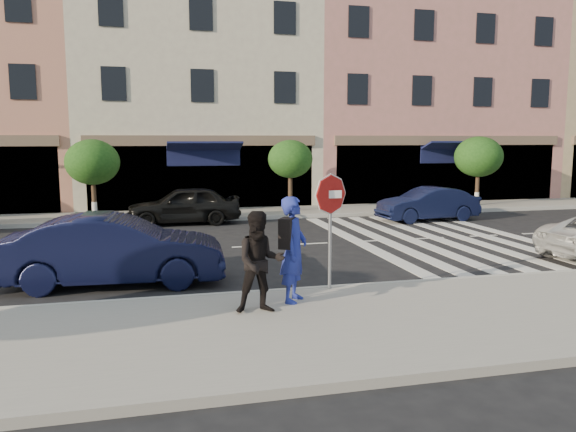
% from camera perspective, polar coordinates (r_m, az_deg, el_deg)
% --- Properties ---
extents(ground, '(120.00, 120.00, 0.00)m').
position_cam_1_polar(ground, '(13.15, -1.06, -6.35)').
color(ground, black).
rests_on(ground, ground).
extents(sidewalk_near, '(60.00, 4.50, 0.15)m').
position_cam_1_polar(sidewalk_near, '(9.66, 3.94, -11.22)').
color(sidewalk_near, gray).
rests_on(sidewalk_near, ground).
extents(sidewalk_far, '(60.00, 3.00, 0.15)m').
position_cam_1_polar(sidewalk_far, '(23.81, -6.91, 0.19)').
color(sidewalk_far, gray).
rests_on(sidewalk_far, ground).
extents(building_centre, '(11.00, 9.00, 11.00)m').
position_cam_1_polar(building_centre, '(29.62, -9.50, 12.15)').
color(building_centre, beige).
rests_on(building_centre, ground).
extents(building_east_mid, '(13.00, 9.00, 13.00)m').
position_cam_1_polar(building_east_mid, '(32.89, 12.41, 13.39)').
color(building_east_mid, tan).
rests_on(building_east_mid, ground).
extents(street_tree_wb, '(2.10, 2.10, 3.06)m').
position_cam_1_polar(street_tree_wb, '(23.36, -19.26, 5.16)').
color(street_tree_wb, '#473323').
rests_on(street_tree_wb, sidewalk_far).
extents(street_tree_c, '(1.90, 1.90, 3.04)m').
position_cam_1_polar(street_tree_c, '(23.97, 0.23, 5.77)').
color(street_tree_c, '#473323').
rests_on(street_tree_c, sidewalk_far).
extents(street_tree_ea, '(2.20, 2.20, 3.19)m').
position_cam_1_polar(street_tree_ea, '(27.56, 18.80, 5.70)').
color(street_tree_ea, '#473323').
rests_on(street_tree_ea, sidewalk_far).
extents(stop_sign, '(0.84, 0.12, 2.39)m').
position_cam_1_polar(stop_sign, '(11.41, 4.35, 1.11)').
color(stop_sign, gray).
rests_on(stop_sign, sidewalk_near).
extents(photographer, '(0.79, 0.88, 2.01)m').
position_cam_1_polar(photographer, '(10.61, 0.59, -3.41)').
color(photographer, navy).
rests_on(photographer, sidewalk_near).
extents(walker, '(0.91, 0.72, 1.82)m').
position_cam_1_polar(walker, '(9.96, -2.85, -4.71)').
color(walker, black).
rests_on(walker, sidewalk_near).
extents(car_near_mid, '(4.88, 1.99, 1.57)m').
position_cam_1_polar(car_near_mid, '(13.00, -17.15, -3.33)').
color(car_near_mid, black).
rests_on(car_near_mid, ground).
extents(car_far_mid, '(4.28, 1.79, 1.45)m').
position_cam_1_polar(car_far_mid, '(21.72, -10.52, 1.10)').
color(car_far_mid, black).
rests_on(car_far_mid, ground).
extents(car_far_right, '(4.12, 1.71, 1.33)m').
position_cam_1_polar(car_far_right, '(22.88, 14.01, 1.18)').
color(car_far_right, black).
rests_on(car_far_right, ground).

